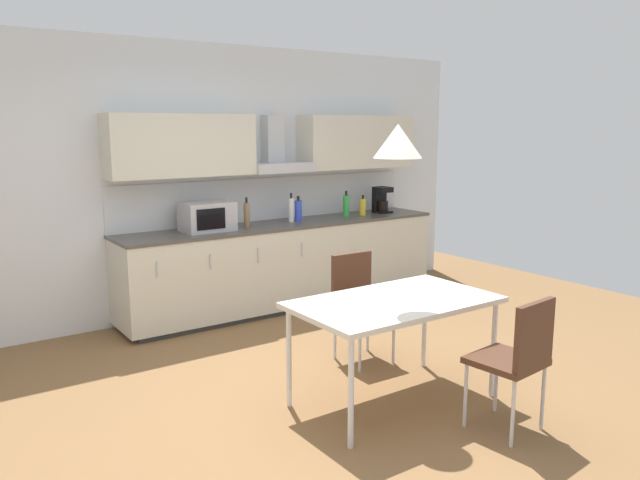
% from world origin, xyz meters
% --- Properties ---
extents(ground_plane, '(8.83, 7.33, 0.02)m').
position_xyz_m(ground_plane, '(0.00, 0.00, -0.01)').
color(ground_plane, brown).
extents(wall_back, '(7.06, 0.10, 2.70)m').
position_xyz_m(wall_back, '(0.00, 2.49, 1.35)').
color(wall_back, silver).
rests_on(wall_back, ground_plane).
extents(kitchen_counter, '(3.56, 0.65, 0.90)m').
position_xyz_m(kitchen_counter, '(1.01, 2.13, 0.45)').
color(kitchen_counter, '#333333').
rests_on(kitchen_counter, ground_plane).
extents(backsplash_tile, '(3.54, 0.02, 0.45)m').
position_xyz_m(backsplash_tile, '(1.01, 2.43, 1.12)').
color(backsplash_tile, silver).
rests_on(backsplash_tile, kitchen_counter).
extents(upper_wall_cabinets, '(3.54, 0.40, 0.59)m').
position_xyz_m(upper_wall_cabinets, '(1.01, 2.28, 1.70)').
color(upper_wall_cabinets, beige).
extents(microwave, '(0.48, 0.35, 0.28)m').
position_xyz_m(microwave, '(0.13, 2.13, 1.04)').
color(microwave, '#ADADB2').
rests_on(microwave, kitchen_counter).
extents(coffee_maker, '(0.18, 0.19, 0.30)m').
position_xyz_m(coffee_maker, '(2.34, 2.16, 1.05)').
color(coffee_maker, black).
rests_on(coffee_maker, kitchen_counter).
extents(bottle_white, '(0.06, 0.06, 0.30)m').
position_xyz_m(bottle_white, '(1.10, 2.15, 1.03)').
color(bottle_white, white).
rests_on(bottle_white, kitchen_counter).
extents(bottle_green, '(0.07, 0.07, 0.29)m').
position_xyz_m(bottle_green, '(1.82, 2.15, 1.02)').
color(bottle_green, green).
rests_on(bottle_green, kitchen_counter).
extents(bottle_blue, '(0.08, 0.08, 0.27)m').
position_xyz_m(bottle_blue, '(1.20, 2.16, 1.01)').
color(bottle_blue, blue).
rests_on(bottle_blue, kitchen_counter).
extents(bottle_brown, '(0.06, 0.06, 0.30)m').
position_xyz_m(bottle_brown, '(0.53, 2.08, 1.03)').
color(bottle_brown, brown).
rests_on(bottle_brown, kitchen_counter).
extents(bottle_yellow, '(0.07, 0.07, 0.23)m').
position_xyz_m(bottle_yellow, '(2.02, 2.10, 0.99)').
color(bottle_yellow, yellow).
rests_on(bottle_yellow, kitchen_counter).
extents(dining_table, '(1.39, 0.81, 0.73)m').
position_xyz_m(dining_table, '(0.38, -0.29, 0.69)').
color(dining_table, silver).
rests_on(dining_table, ground_plane).
extents(chair_far_right, '(0.41, 0.41, 0.87)m').
position_xyz_m(chair_far_right, '(0.69, 0.49, 0.53)').
color(chair_far_right, '#4C2D1E').
rests_on(chair_far_right, ground_plane).
extents(chair_near_right, '(0.44, 0.44, 0.87)m').
position_xyz_m(chair_near_right, '(0.70, -1.08, 0.53)').
color(chair_near_right, '#4C2D1E').
rests_on(chair_near_right, ground_plane).
extents(pendant_lamp, '(0.32, 0.32, 0.22)m').
position_xyz_m(pendant_lamp, '(0.38, -0.29, 1.80)').
color(pendant_lamp, silver).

